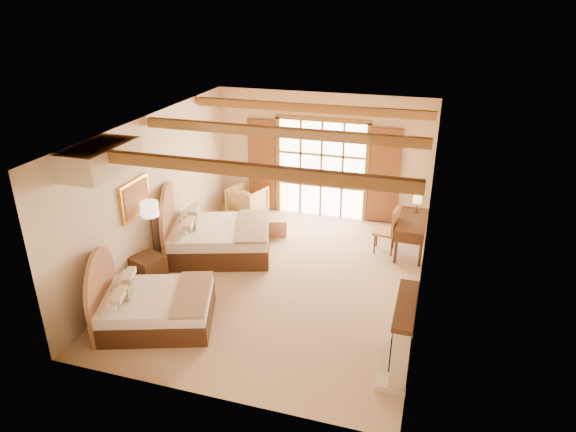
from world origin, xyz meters
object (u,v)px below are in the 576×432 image
at_px(bed_far, 212,235).
at_px(desk, 411,234).
at_px(nightstand, 149,272).
at_px(armchair, 248,201).
at_px(bed_near, 149,303).

height_order(bed_far, desk, bed_far).
xyz_separation_m(nightstand, desk, (4.86, 3.08, 0.09)).
height_order(armchair, desk, desk).
xyz_separation_m(bed_near, nightstand, (-0.65, 1.07, -0.05)).
height_order(bed_near, nightstand, bed_near).
bearing_deg(armchair, desk, -174.99).
bearing_deg(desk, nightstand, -146.53).
height_order(bed_far, armchair, bed_far).
xyz_separation_m(nightstand, armchair, (0.58, 3.97, 0.06)).
bearing_deg(bed_far, armchair, 72.24).
bearing_deg(armchair, bed_far, 107.26).
bearing_deg(nightstand, bed_near, -38.90).
bearing_deg(bed_near, desk, 25.53).
xyz_separation_m(bed_near, armchair, (-0.06, 5.03, 0.00)).
height_order(bed_far, nightstand, bed_far).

